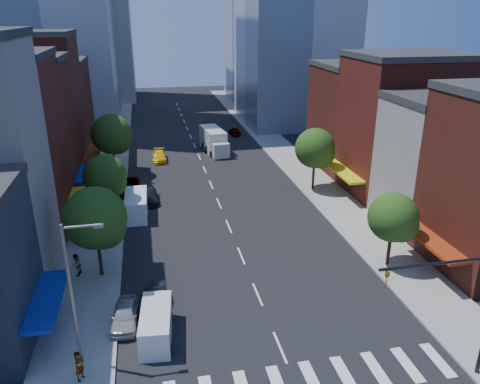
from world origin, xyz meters
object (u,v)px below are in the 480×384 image
object	(u,v)px
parked_car_third	(130,187)
traffic_car_far	(234,131)
parked_car_front	(125,315)
parked_car_second	(155,299)
taxi	(159,156)
traffic_car_oncoming	(209,145)
parked_car_rear	(149,196)
box_truck	(214,141)
cargo_van_far	(136,206)
pedestrian_far	(76,265)
pedestrian_near	(79,366)
cargo_van_near	(156,326)

from	to	relation	value
parked_car_third	traffic_car_far	world-z (taller)	parked_car_third
parked_car_front	parked_car_third	distance (m)	24.62
parked_car_second	taxi	world-z (taller)	taxi
parked_car_front	parked_car_third	bearing A→B (deg)	94.44
traffic_car_far	traffic_car_oncoming	bearing A→B (deg)	53.78
parked_car_rear	traffic_car_far	distance (m)	31.29
traffic_car_oncoming	box_truck	world-z (taller)	box_truck
parked_car_second	taxi	distance (m)	35.26
cargo_van_far	traffic_car_far	xyz separation A→B (m)	(16.24, 31.27, -0.51)
parked_car_third	pedestrian_far	world-z (taller)	pedestrian_far
parked_car_second	parked_car_rear	world-z (taller)	parked_car_rear
parked_car_front	parked_car_second	xyz separation A→B (m)	(2.00, 1.59, -0.04)
parked_car_front	pedestrian_far	bearing A→B (deg)	123.81
taxi	parked_car_front	bearing A→B (deg)	-94.22
parked_car_rear	cargo_van_far	bearing A→B (deg)	-109.65
cargo_van_far	taxi	world-z (taller)	cargo_van_far
parked_car_second	parked_car_rear	distance (m)	20.16
parked_car_second	cargo_van_far	distance (m)	16.43
taxi	pedestrian_near	world-z (taller)	pedestrian_near
parked_car_front	cargo_van_near	size ratio (longest dim) A/B	0.84
parked_car_third	parked_car_rear	xyz separation A→B (m)	(2.00, -2.87, -0.11)
parked_car_third	cargo_van_near	world-z (taller)	cargo_van_near
traffic_car_oncoming	parked_car_front	bearing A→B (deg)	81.71
parked_car_front	cargo_van_near	bearing A→B (deg)	-40.45
cargo_van_far	pedestrian_near	distance (m)	23.03
cargo_van_near	taxi	world-z (taller)	cargo_van_near
parked_car_third	traffic_car_oncoming	bearing A→B (deg)	49.20
cargo_van_far	parked_car_rear	bearing A→B (deg)	72.78
traffic_car_far	pedestrian_far	world-z (taller)	pedestrian_far
parked_car_third	box_truck	distance (m)	19.38
cargo_van_near	traffic_car_far	distance (m)	53.36
cargo_van_far	parked_car_front	bearing A→B (deg)	-90.87
cargo_van_far	box_truck	distance (m)	24.60
cargo_van_far	box_truck	size ratio (longest dim) A/B	0.64
parked_car_rear	parked_car_second	bearing A→B (deg)	-91.01
parked_car_third	pedestrian_near	world-z (taller)	pedestrian_near
taxi	pedestrian_far	xyz separation A→B (m)	(-7.71, -29.90, 0.41)
parked_car_third	cargo_van_near	xyz separation A→B (m)	(1.99, -26.60, 0.20)
pedestrian_far	pedestrian_near	bearing A→B (deg)	21.90
parked_car_third	taxi	world-z (taller)	parked_car_third
parked_car_second	pedestrian_near	distance (m)	7.79
parked_car_rear	pedestrian_far	world-z (taller)	pedestrian_far
cargo_van_far	traffic_car_oncoming	distance (m)	25.49
parked_car_second	traffic_car_far	xyz separation A→B (m)	(14.96, 47.64, -0.02)
taxi	box_truck	xyz separation A→B (m)	(8.21, 2.99, 0.92)
parked_car_front	traffic_car_oncoming	xyz separation A→B (m)	(11.43, 41.09, 0.02)
parked_car_second	cargo_van_far	world-z (taller)	cargo_van_far
taxi	pedestrian_far	world-z (taller)	pedestrian_far
box_truck	parked_car_front	bearing A→B (deg)	-113.78
cargo_van_near	cargo_van_far	distance (m)	19.98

